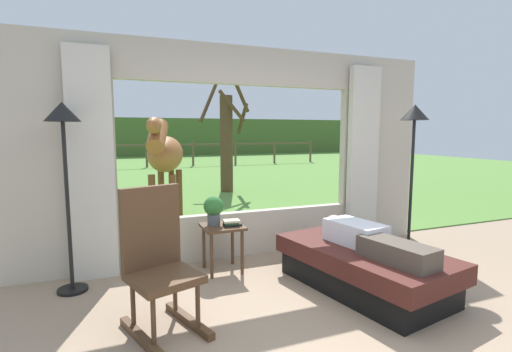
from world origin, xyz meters
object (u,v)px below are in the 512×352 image
at_px(pasture_tree, 227,139).
at_px(side_table, 222,234).
at_px(horse, 165,155).
at_px(recliner_sofa, 363,267).
at_px(book_stack, 232,223).
at_px(rocking_chair, 158,261).
at_px(reclining_person, 368,239).
at_px(potted_plant, 214,208).
at_px(floor_lamp_right, 414,135).
at_px(floor_lamp_left, 64,140).

bearing_deg(pasture_tree, side_table, -107.76).
bearing_deg(horse, recliner_sofa, 129.68).
relative_size(side_table, book_stack, 2.56).
bearing_deg(book_stack, rocking_chair, -134.30).
bearing_deg(pasture_tree, reclining_person, -94.79).
distance_m(rocking_chair, potted_plant, 1.28).
relative_size(recliner_sofa, floor_lamp_right, 0.99).
bearing_deg(potted_plant, recliner_sofa, -39.93).
height_order(recliner_sofa, reclining_person, reclining_person).
bearing_deg(side_table, floor_lamp_right, -12.06).
bearing_deg(recliner_sofa, rocking_chair, 169.74).
height_order(rocking_chair, potted_plant, rocking_chair).
xyz_separation_m(reclining_person, book_stack, (-1.06, 0.96, 0.03)).
relative_size(potted_plant, floor_lamp_left, 0.18).
bearing_deg(reclining_person, floor_lamp_left, 148.02).
xyz_separation_m(rocking_chair, floor_lamp_right, (3.01, 0.51, 0.95)).
height_order(rocking_chair, floor_lamp_left, floor_lamp_left).
distance_m(side_table, floor_lamp_right, 2.49).
xyz_separation_m(potted_plant, floor_lamp_left, (-1.43, -0.04, 0.76)).
distance_m(floor_lamp_left, horse, 2.73).
height_order(recliner_sofa, potted_plant, potted_plant).
distance_m(floor_lamp_right, horse, 3.82).
bearing_deg(reclining_person, book_stack, 127.32).
height_order(potted_plant, floor_lamp_right, floor_lamp_right).
bearing_deg(horse, potted_plant, 111.56).
relative_size(reclining_person, potted_plant, 4.48).
bearing_deg(rocking_chair, recliner_sofa, -18.38).
bearing_deg(recliner_sofa, floor_lamp_left, 148.95).
height_order(rocking_chair, pasture_tree, pasture_tree).
bearing_deg(recliner_sofa, horse, 101.99).
bearing_deg(floor_lamp_left, side_table, -0.88).
distance_m(reclining_person, horse, 3.78).
bearing_deg(horse, book_stack, 115.17).
distance_m(floor_lamp_right, pasture_tree, 5.72).
distance_m(recliner_sofa, rocking_chair, 1.99).
height_order(reclining_person, floor_lamp_left, floor_lamp_left).
bearing_deg(horse, floor_lamp_left, 79.71).
bearing_deg(book_stack, potted_plant, 144.47).
bearing_deg(side_table, pasture_tree, 72.24).
bearing_deg(potted_plant, floor_lamp_left, -178.53).
xyz_separation_m(potted_plant, book_stack, (0.17, -0.12, -0.15)).
xyz_separation_m(recliner_sofa, floor_lamp_right, (1.05, 0.50, 1.28)).
relative_size(side_table, pasture_tree, 0.18).
xyz_separation_m(floor_lamp_right, pasture_tree, (-0.52, 5.69, -0.14)).
distance_m(side_table, horse, 2.55).
relative_size(recliner_sofa, horse, 1.01).
relative_size(rocking_chair, floor_lamp_right, 0.60).
height_order(potted_plant, book_stack, potted_plant).
relative_size(floor_lamp_left, pasture_tree, 0.63).
bearing_deg(reclining_person, side_table, 127.86).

